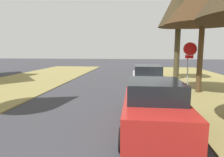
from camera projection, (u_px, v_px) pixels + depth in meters
name	position (u px, v px, depth m)	size (l,w,h in m)	color
stop_sign_far	(189.00, 56.00, 11.64)	(0.81, 0.55, 2.94)	#9EA0A5
street_tree_right_mid_b	(204.00, 1.00, 10.75)	(4.34, 4.34, 6.51)	#503A23
street_tree_right_far	(179.00, 7.00, 16.11)	(3.38, 3.38, 7.93)	#463D28
parked_sedan_red	(153.00, 106.00, 6.18)	(1.95, 4.40, 1.57)	red
parked_sedan_silver	(147.00, 79.00, 12.27)	(1.95, 4.40, 1.57)	#BCBCC1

